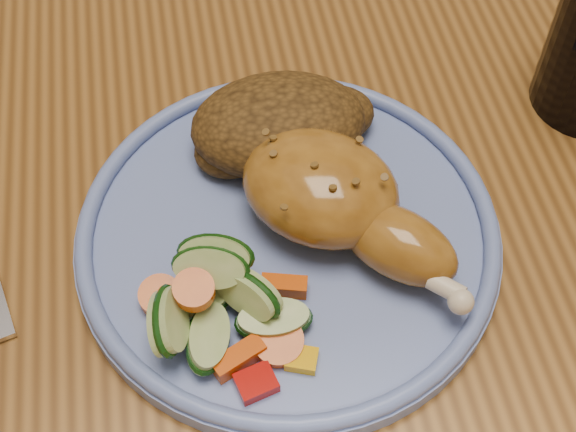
# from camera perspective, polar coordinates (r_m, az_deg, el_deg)

# --- Properties ---
(dining_table) EXTENTS (0.90, 1.40, 0.75)m
(dining_table) POSITION_cam_1_polar(r_m,az_deg,el_deg) (0.59, 2.05, 1.06)
(dining_table) COLOR brown
(dining_table) RESTS_ON ground
(plate) EXTENTS (0.24, 0.24, 0.01)m
(plate) POSITION_cam_1_polar(r_m,az_deg,el_deg) (0.46, -0.00, -1.50)
(plate) COLOR #5B71B5
(plate) RESTS_ON dining_table
(plate_rim) EXTENTS (0.24, 0.24, 0.01)m
(plate_rim) POSITION_cam_1_polar(r_m,az_deg,el_deg) (0.45, -0.00, -0.73)
(plate_rim) COLOR #5B71B5
(plate_rim) RESTS_ON plate
(chicken_leg) EXTENTS (0.13, 0.14, 0.05)m
(chicken_leg) POSITION_cam_1_polar(r_m,az_deg,el_deg) (0.44, 3.63, 1.08)
(chicken_leg) COLOR #996420
(chicken_leg) RESTS_ON plate
(rice_pilaf) EXTENTS (0.11, 0.08, 0.05)m
(rice_pilaf) POSITION_cam_1_polar(r_m,az_deg,el_deg) (0.48, -0.43, 6.48)
(rice_pilaf) COLOR #4E3413
(rice_pilaf) RESTS_ON plate
(vegetable_pile) EXTENTS (0.09, 0.10, 0.05)m
(vegetable_pile) POSITION_cam_1_polar(r_m,az_deg,el_deg) (0.42, -4.86, -6.20)
(vegetable_pile) COLOR #A50A05
(vegetable_pile) RESTS_ON plate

